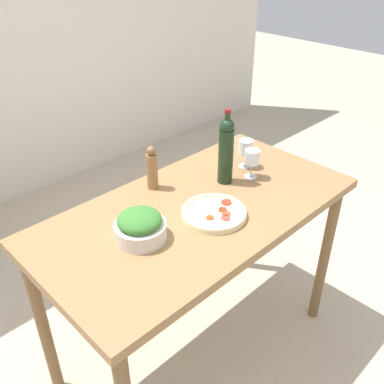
# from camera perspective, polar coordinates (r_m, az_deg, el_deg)

# --- Properties ---
(ground_plane) EXTENTS (14.00, 14.00, 0.00)m
(ground_plane) POSITION_cam_1_polar(r_m,az_deg,el_deg) (2.56, 0.64, -19.96)
(ground_plane) COLOR #BCAD93
(prep_counter) EXTENTS (1.48, 0.76, 0.95)m
(prep_counter) POSITION_cam_1_polar(r_m,az_deg,el_deg) (1.97, 0.78, -4.66)
(prep_counter) COLOR olive
(prep_counter) RESTS_ON ground_plane
(wine_bottle) EXTENTS (0.07, 0.07, 0.37)m
(wine_bottle) POSITION_cam_1_polar(r_m,az_deg,el_deg) (2.02, 4.56, 5.69)
(wine_bottle) COLOR black
(wine_bottle) RESTS_ON prep_counter
(wine_glass_near) EXTENTS (0.07, 0.07, 0.15)m
(wine_glass_near) POSITION_cam_1_polar(r_m,az_deg,el_deg) (2.10, 8.00, 4.46)
(wine_glass_near) COLOR silver
(wine_glass_near) RESTS_ON prep_counter
(wine_glass_far) EXTENTS (0.07, 0.07, 0.15)m
(wine_glass_far) POSITION_cam_1_polar(r_m,az_deg,el_deg) (2.19, 7.16, 5.86)
(wine_glass_far) COLOR silver
(wine_glass_far) RESTS_ON prep_counter
(pepper_mill) EXTENTS (0.05, 0.05, 0.22)m
(pepper_mill) POSITION_cam_1_polar(r_m,az_deg,el_deg) (2.00, -5.36, 3.16)
(pepper_mill) COLOR olive
(pepper_mill) RESTS_ON prep_counter
(salad_bowl) EXTENTS (0.21, 0.21, 0.13)m
(salad_bowl) POSITION_cam_1_polar(r_m,az_deg,el_deg) (1.70, -7.01, -4.54)
(salad_bowl) COLOR silver
(salad_bowl) RESTS_ON prep_counter
(homemade_pizza) EXTENTS (0.28, 0.28, 0.03)m
(homemade_pizza) POSITION_cam_1_polar(r_m,az_deg,el_deg) (1.84, 3.01, -2.73)
(homemade_pizza) COLOR beige
(homemade_pizza) RESTS_ON prep_counter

